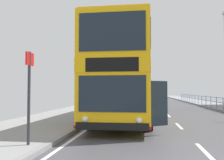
# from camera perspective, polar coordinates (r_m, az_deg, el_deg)

# --- Properties ---
(double_decker_bus_main) EXTENTS (3.26, 10.75, 4.53)m
(double_decker_bus_main) POSITION_cam_1_polar(r_m,az_deg,el_deg) (13.43, 3.17, 0.75)
(double_decker_bus_main) COLOR #F4B20F
(double_decker_bus_main) RESTS_ON ground
(pedestrian_railing_far_kerb) EXTENTS (0.05, 35.05, 0.95)m
(pedestrian_railing_far_kerb) POSITION_cam_1_polar(r_m,az_deg,el_deg) (24.28, 21.71, -4.25)
(pedestrian_railing_far_kerb) COLOR #386BA8
(pedestrian_railing_far_kerb) RESTS_ON ground
(bus_stop_sign_near) EXTENTS (0.08, 0.44, 2.56)m
(bus_stop_sign_near) POSITION_cam_1_polar(r_m,az_deg,el_deg) (7.23, -18.47, -1.53)
(bus_stop_sign_near) COLOR #2D2D33
(bus_stop_sign_near) RESTS_ON ground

